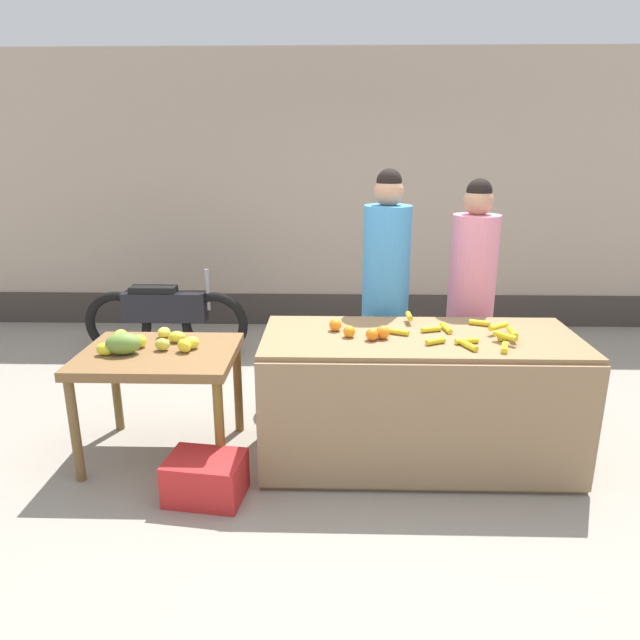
{
  "coord_description": "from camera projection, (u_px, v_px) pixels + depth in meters",
  "views": [
    {
      "loc": [
        -0.13,
        -3.4,
        1.99
      ],
      "look_at": [
        -0.22,
        0.15,
        0.91
      ],
      "focal_mm": 31.98,
      "sensor_mm": 36.0,
      "label": 1
    }
  ],
  "objects": [
    {
      "name": "ground_plane",
      "position": [
        352.0,
        455.0,
        3.83
      ],
      "size": [
        24.0,
        24.0,
        0.0
      ],
      "primitive_type": "plane",
      "color": "gray"
    },
    {
      "name": "orange_pile",
      "position": [
        361.0,
        331.0,
        3.53
      ],
      "size": [
        0.37,
        0.26,
        0.08
      ],
      "color": "orange",
      "rests_on": "fruit_stall_counter"
    },
    {
      "name": "vendor_woman_pink_shirt",
      "position": [
        471.0,
        300.0,
        4.22
      ],
      "size": [
        0.34,
        0.34,
        1.78
      ],
      "color": "#33333D",
      "rests_on": "ground"
    },
    {
      "name": "side_table_wooden",
      "position": [
        159.0,
        365.0,
        3.67
      ],
      "size": [
        0.98,
        0.77,
        0.74
      ],
      "color": "brown",
      "rests_on": "ground"
    },
    {
      "name": "vendor_woman_blue_shirt",
      "position": [
        385.0,
        297.0,
        4.18
      ],
      "size": [
        0.34,
        0.34,
        1.85
      ],
      "color": "#33333D",
      "rests_on": "ground"
    },
    {
      "name": "produce_sack",
      "position": [
        284.0,
        376.0,
        4.42
      ],
      "size": [
        0.45,
        0.47,
        0.56
      ],
      "primitive_type": "ellipsoid",
      "rotation": [
        0.0,
        0.0,
        2.18
      ],
      "color": "tan",
      "rests_on": "ground"
    },
    {
      "name": "produce_crate",
      "position": [
        206.0,
        478.0,
        3.34
      ],
      "size": [
        0.48,
        0.38,
        0.26
      ],
      "primitive_type": "cube",
      "rotation": [
        0.0,
        0.0,
        -0.13
      ],
      "color": "red",
      "rests_on": "ground"
    },
    {
      "name": "fruit_stall_counter",
      "position": [
        417.0,
        399.0,
        3.68
      ],
      "size": [
        1.98,
        0.84,
        0.86
      ],
      "color": "olive",
      "rests_on": "ground"
    },
    {
      "name": "market_wall_back",
      "position": [
        346.0,
        196.0,
        6.33
      ],
      "size": [
        9.07,
        0.23,
        2.98
      ],
      "color": "tan",
      "rests_on": "ground"
    },
    {
      "name": "banana_bunch_pile",
      "position": [
        467.0,
        333.0,
        3.52
      ],
      "size": [
        0.81,
        0.65,
        0.07
      ],
      "color": "yellow",
      "rests_on": "fruit_stall_counter"
    },
    {
      "name": "mango_papaya_pile",
      "position": [
        141.0,
        342.0,
        3.65
      ],
      "size": [
        0.64,
        0.48,
        0.14
      ],
      "color": "yellow",
      "rests_on": "side_table_wooden"
    },
    {
      "name": "parked_motorcycle",
      "position": [
        166.0,
        317.0,
        5.54
      ],
      "size": [
        1.6,
        0.18,
        0.88
      ],
      "color": "black",
      "rests_on": "ground"
    }
  ]
}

